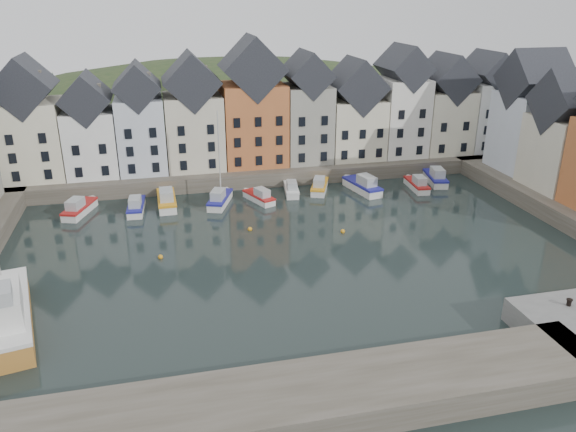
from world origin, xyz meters
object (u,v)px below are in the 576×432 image
object	(u,v)px
mooring_bollard	(569,302)
large_vessel	(6,314)
boat_a	(79,209)
boat_d	(220,199)

from	to	relation	value
mooring_bollard	large_vessel	bearing A→B (deg)	167.56
boat_a	large_vessel	size ratio (longest dim) A/B	0.48
boat_d	mooring_bollard	bearing A→B (deg)	-35.05
boat_d	mooring_bollard	distance (m)	41.56
boat_d	large_vessel	xyz separation A→B (m)	(-19.67, -24.67, 0.81)
boat_d	large_vessel	world-z (taller)	boat_d
boat_a	mooring_bollard	bearing A→B (deg)	-21.49
boat_a	mooring_bollard	xyz separation A→B (m)	(40.48, -34.86, 1.60)
boat_a	large_vessel	bearing A→B (deg)	-76.93
large_vessel	boat_a	bearing A→B (deg)	71.67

